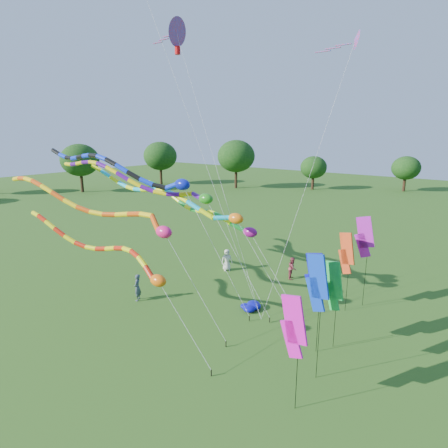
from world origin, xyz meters
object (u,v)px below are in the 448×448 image
Objects in this scene: tube_kite_red at (109,253)px; blue_nylon_heap at (248,305)px; person_b at (137,287)px; person_c at (292,268)px; person_a at (227,260)px; tube_kite_orange at (100,208)px.

tube_kite_red is 8.49m from blue_nylon_heap.
person_b is 1.08× the size of person_c.
blue_nylon_heap is 0.81× the size of person_b.
tube_kite_red is 10.83m from person_a.
person_b is 10.67m from person_c.
tube_kite_orange is at bearing -142.95° from blue_nylon_heap.
blue_nylon_heap is 6.78m from person_b.
tube_kite_orange is (-2.33, 1.21, 1.79)m from tube_kite_red.
tube_kite_red is at bearing -33.83° from tube_kite_orange.
person_b is at bearing -148.50° from person_a.
person_b reaches higher than blue_nylon_heap.
blue_nylon_heap is at bearing 30.67° from tube_kite_orange.
tube_kite_orange is 5.41m from person_b.
tube_kite_orange is 9.60× the size of person_a.
person_a is at bearing 138.62° from person_b.
person_a is (1.89, 9.09, -5.12)m from tube_kite_orange.
tube_kite_orange is 9.31× the size of person_b.
tube_kite_red is at bearing 143.63° from person_c.
person_c is at bearing -30.73° from person_a.
person_a is at bearing 91.63° from person_c.
person_c is at bearing 114.86° from person_b.
tube_kite_orange is 10.02× the size of person_c.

